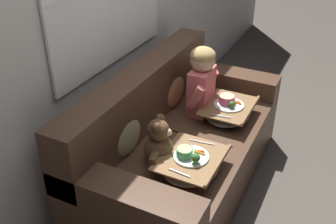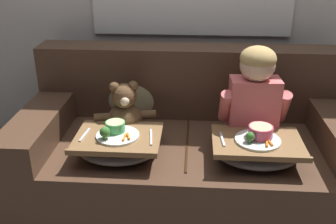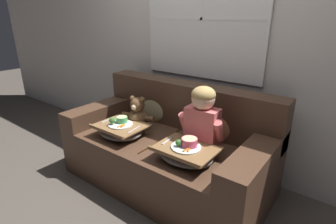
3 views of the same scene
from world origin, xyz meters
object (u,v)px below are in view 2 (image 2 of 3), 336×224
at_px(couch, 187,154).
at_px(child_figure, 255,90).
at_px(throw_pillow_behind_child, 248,94).
at_px(lap_tray_teddy, 118,144).
at_px(throw_pillow_behind_teddy, 132,91).
at_px(lap_tray_child, 257,149).
at_px(teddy_bear, 125,113).

relative_size(couch, child_figure, 3.48).
xyz_separation_m(throw_pillow_behind_child, lap_tray_teddy, (-0.72, -0.48, -0.11)).
bearing_deg(throw_pillow_behind_teddy, child_figure, -19.40).
bearing_deg(couch, throw_pillow_behind_child, 31.59).
bearing_deg(lap_tray_child, throw_pillow_behind_teddy, 146.15).
bearing_deg(throw_pillow_behind_child, teddy_bear, -160.33).
relative_size(couch, lap_tray_teddy, 4.21).
xyz_separation_m(couch, throw_pillow_behind_child, (0.36, 0.22, 0.31)).
bearing_deg(lap_tray_teddy, teddy_bear, 89.47).
height_order(throw_pillow_behind_child, throw_pillow_behind_teddy, throw_pillow_behind_child).
xyz_separation_m(teddy_bear, lap_tray_child, (0.72, -0.22, -0.08)).
bearing_deg(lap_tray_teddy, lap_tray_child, 0.03).
xyz_separation_m(teddy_bear, lap_tray_teddy, (-0.00, -0.23, -0.08)).
relative_size(throw_pillow_behind_child, teddy_bear, 1.07).
height_order(child_figure, lap_tray_teddy, child_figure).
bearing_deg(throw_pillow_behind_teddy, teddy_bear, -89.78).
xyz_separation_m(lap_tray_child, lap_tray_teddy, (-0.72, -0.00, -0.00)).
bearing_deg(couch, lap_tray_teddy, -144.02).
bearing_deg(teddy_bear, couch, 5.67).
distance_m(throw_pillow_behind_teddy, lap_tray_child, 0.87).
bearing_deg(lap_tray_child, throw_pillow_behind_child, 90.05).
bearing_deg(lap_tray_teddy, child_figure, 17.69).
bearing_deg(couch, lap_tray_child, -36.00).
height_order(teddy_bear, lap_tray_child, teddy_bear).
distance_m(throw_pillow_behind_teddy, lap_tray_teddy, 0.49).
xyz_separation_m(throw_pillow_behind_child, teddy_bear, (-0.71, -0.26, -0.03)).
xyz_separation_m(child_figure, lap_tray_child, (0.00, -0.23, -0.23)).
xyz_separation_m(throw_pillow_behind_teddy, lap_tray_child, (0.72, -0.48, -0.11)).
height_order(throw_pillow_behind_child, child_figure, child_figure).
bearing_deg(child_figure, lap_tray_teddy, -162.31).
height_order(child_figure, lap_tray_child, child_figure).
distance_m(teddy_bear, lap_tray_child, 0.75).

